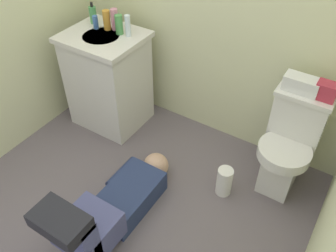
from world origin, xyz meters
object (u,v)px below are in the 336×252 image
object	(u,v)px
toiletry_bag	(326,91)
faucet	(114,21)
person_plumber	(111,207)
bottle_green	(119,25)
bottle_blue	(96,22)
soap_dispenser	(93,15)
bottle_pink	(115,19)
tissue_box	(301,84)
toilet	(288,145)
bottle_amber	(107,20)
bottle_clear	(128,26)
vanity_cabinet	(108,79)
paper_towel_roll	(224,181)

from	to	relation	value
toiletry_bag	faucet	bearing A→B (deg)	-178.36
person_plumber	bottle_green	size ratio (longest dim) A/B	7.32
toiletry_bag	bottle_green	distance (m)	1.51
faucet	bottle_blue	world-z (taller)	bottle_blue
soap_dispenser	bottle_pink	xyz separation A→B (m)	(0.22, -0.00, 0.01)
bottle_blue	tissue_box	bearing A→B (deg)	4.84
bottle_blue	bottle_pink	size ratio (longest dim) A/B	0.62
toilet	bottle_amber	world-z (taller)	bottle_amber
bottle_blue	bottle_green	world-z (taller)	bottle_green
faucet	bottle_clear	size ratio (longest dim) A/B	0.62
person_plumber	bottle_pink	bearing A→B (deg)	124.31
faucet	bottle_green	distance (m)	0.12
bottle_green	toilet	bearing A→B (deg)	0.47
bottle_green	vanity_cabinet	bearing A→B (deg)	-139.44
toilet	toiletry_bag	bearing A→B (deg)	40.77
person_plumber	bottle_amber	size ratio (longest dim) A/B	7.03
faucet	bottle_green	xyz separation A→B (m)	(0.10, -0.06, 0.02)
vanity_cabinet	soap_dispenser	distance (m)	0.52
toilet	bottle_pink	distance (m)	1.56
person_plumber	bottle_blue	size ratio (longest dim) A/B	10.45
tissue_box	bottle_green	bearing A→B (deg)	-175.70
faucet	paper_towel_roll	xyz separation A→B (m)	(1.20, -0.36, -0.76)
toiletry_bag	bottle_green	bearing A→B (deg)	-176.13
bottle_amber	tissue_box	bearing A→B (deg)	3.74
vanity_cabinet	bottle_blue	distance (m)	0.47
tissue_box	soap_dispenser	size ratio (longest dim) A/B	1.33
bottle_pink	faucet	bearing A→B (deg)	145.43
bottle_pink	bottle_green	xyz separation A→B (m)	(0.07, -0.04, -0.01)
toilet	soap_dispenser	bearing A→B (deg)	179.16
vanity_cabinet	toiletry_bag	size ratio (longest dim) A/B	6.61
vanity_cabinet	soap_dispenser	world-z (taller)	soap_dispenser
toilet	paper_towel_roll	xyz separation A→B (m)	(-0.30, -0.32, -0.25)
faucet	person_plumber	xyz separation A→B (m)	(0.70, -1.00, -0.69)
person_plumber	soap_dispenser	distance (m)	1.50
toiletry_bag	toilet	bearing A→B (deg)	-139.23
vanity_cabinet	person_plumber	xyz separation A→B (m)	(0.70, -0.86, -0.24)
bottle_amber	bottle_clear	xyz separation A→B (m)	(0.20, 0.00, 0.01)
bottle_green	bottle_clear	xyz separation A→B (m)	(0.08, 0.01, 0.01)
tissue_box	bottle_amber	distance (m)	1.48
soap_dispenser	bottle_green	distance (m)	0.29
person_plumber	paper_towel_roll	bearing A→B (deg)	51.50
bottle_green	bottle_amber	bearing A→B (deg)	177.58
paper_towel_roll	toiletry_bag	bearing A→B (deg)	45.35
soap_dispenser	tissue_box	bearing A→B (deg)	2.29
vanity_cabinet	paper_towel_roll	xyz separation A→B (m)	(1.20, -0.22, -0.31)
vanity_cabinet	person_plumber	bearing A→B (deg)	-50.90
bottle_pink	bottle_clear	size ratio (longest dim) A/B	1.02
bottle_amber	toilet	bearing A→B (deg)	0.23
person_plumber	bottle_amber	distance (m)	1.39
soap_dispenser	bottle_clear	world-z (taller)	soap_dispenser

